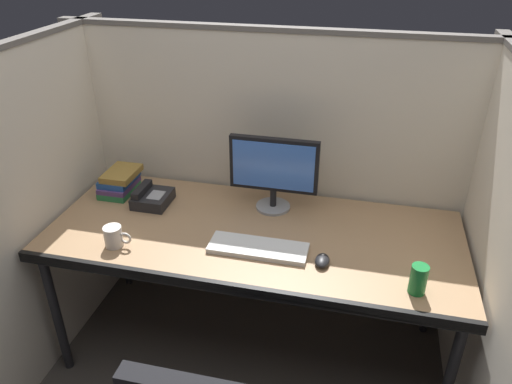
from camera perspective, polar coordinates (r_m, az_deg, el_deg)
The scene contains 11 objects.
cubicle_partition_rear at distance 2.61m, azimuth 2.00°, elevation 1.58°, with size 2.21×0.06×1.57m.
cubicle_partition_left at distance 2.55m, azimuth -23.20°, elevation -1.67°, with size 0.06×1.41×1.57m.
cubicle_partition_right at distance 2.17m, azimuth 25.71°, elevation -7.82°, with size 0.06×1.41×1.57m.
desk at distance 2.27m, azimuth -0.36°, elevation -5.81°, with size 1.90×0.80×0.74m.
monitor_center at distance 2.33m, azimuth 2.08°, elevation 2.69°, with size 0.43×0.17×0.37m.
keyboard_main at distance 2.13m, azimuth 0.25°, elevation -6.57°, with size 0.43×0.15×0.02m, color silver.
computer_mouse at distance 2.06m, azimuth 7.76°, elevation -7.95°, with size 0.06×0.10×0.04m.
coffee_mug at distance 2.22m, azimuth -16.28°, elevation -5.02°, with size 0.13×0.08×0.09m.
book_stack at distance 2.65m, azimuth -15.65°, elevation 1.17°, with size 0.17×0.23×0.12m.
soda_can at distance 1.98m, azimuth 18.46°, elevation -9.67°, with size 0.07×0.07×0.12m, color #197233.
desk_phone at distance 2.51m, azimuth -12.11°, elevation -0.64°, with size 0.17×0.19×0.09m.
Camera 1 is at (0.44, -1.53, 1.99)m, focal length 34.19 mm.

